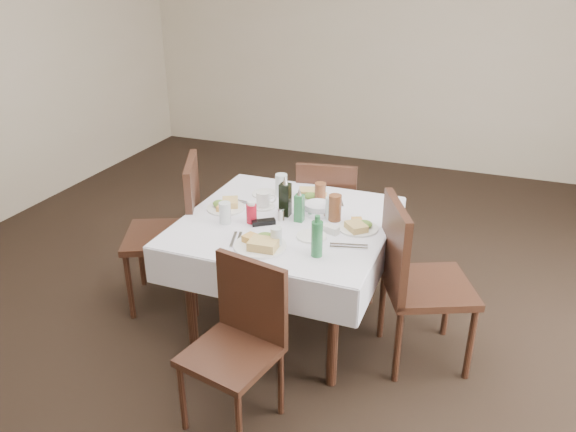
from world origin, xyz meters
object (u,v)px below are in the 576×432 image
(water_n, at_px, (281,185))
(oil_cruet_dark, at_px, (285,198))
(water_e, at_px, (331,208))
(coffee_mug, at_px, (264,200))
(oil_cruet_green, at_px, (299,207))
(dining_table, at_px, (287,232))
(chair_west, at_px, (177,224))
(green_bottle, at_px, (317,238))
(ketchup_bottle, at_px, (252,213))
(chair_north, at_px, (327,210))
(water_s, at_px, (276,237))
(water_w, at_px, (225,213))
(bread_basket, at_px, (318,208))
(chair_south, at_px, (241,334))
(chair_east, at_px, (413,274))

(water_n, distance_m, oil_cruet_dark, 0.32)
(water_e, xyz_separation_m, coffee_mug, (-0.45, 0.00, -0.02))
(oil_cruet_green, bearing_deg, dining_table, -174.27)
(chair_west, relative_size, oil_cruet_green, 4.77)
(green_bottle, bearing_deg, ketchup_bottle, 153.10)
(ketchup_bottle, xyz_separation_m, green_bottle, (0.49, -0.25, 0.04))
(chair_west, relative_size, ketchup_bottle, 7.53)
(dining_table, distance_m, green_bottle, 0.52)
(chair_north, relative_size, oil_cruet_dark, 3.43)
(chair_north, height_order, water_s, chair_north)
(water_w, height_order, ketchup_bottle, ketchup_bottle)
(green_bottle, bearing_deg, oil_cruet_dark, 129.21)
(water_w, distance_m, oil_cruet_dark, 0.38)
(dining_table, xyz_separation_m, water_s, (0.08, -0.35, 0.14))
(dining_table, xyz_separation_m, green_bottle, (0.31, -0.36, 0.19))
(dining_table, xyz_separation_m, chair_west, (-0.80, 0.02, -0.09))
(chair_north, xyz_separation_m, ketchup_bottle, (-0.21, -0.87, 0.31))
(dining_table, bearing_deg, water_w, -151.57)
(water_w, bearing_deg, chair_west, 157.79)
(chair_north, height_order, water_n, water_n)
(water_s, xyz_separation_m, water_e, (0.17, 0.47, 0.01))
(chair_west, height_order, ketchup_bottle, chair_west)
(oil_cruet_green, bearing_deg, bread_basket, 65.48)
(water_s, relative_size, oil_cruet_dark, 0.44)
(chair_south, height_order, water_w, water_w)
(dining_table, bearing_deg, chair_west, 178.78)
(water_w, relative_size, bread_basket, 0.69)
(chair_north, bearing_deg, chair_west, -138.36)
(chair_south, relative_size, bread_basket, 4.58)
(green_bottle, bearing_deg, chair_north, 104.27)
(dining_table, bearing_deg, chair_south, -85.26)
(water_e, distance_m, water_w, 0.64)
(chair_east, relative_size, water_w, 7.74)
(bread_basket, xyz_separation_m, oil_cruet_green, (-0.07, -0.15, 0.06))
(chair_south, relative_size, water_n, 5.90)
(water_e, distance_m, oil_cruet_dark, 0.29)
(water_e, height_order, water_w, water_e)
(chair_north, xyz_separation_m, water_n, (-0.20, -0.41, 0.32))
(chair_east, height_order, water_e, chair_east)
(chair_west, height_order, coffee_mug, chair_west)
(water_s, distance_m, ketchup_bottle, 0.35)
(bread_basket, bearing_deg, dining_table, -132.68)
(water_s, xyz_separation_m, green_bottle, (0.24, -0.01, 0.05))
(water_s, xyz_separation_m, oil_cruet_dark, (-0.11, 0.41, 0.06))
(chair_north, bearing_deg, oil_cruet_dark, -94.89)
(water_n, xyz_separation_m, water_e, (0.42, -0.23, -0.01))
(chair_north, bearing_deg, ketchup_bottle, -103.50)
(dining_table, relative_size, oil_cruet_dark, 4.68)
(water_s, height_order, oil_cruet_dark, oil_cruet_dark)
(oil_cruet_dark, xyz_separation_m, ketchup_bottle, (-0.15, -0.17, -0.05))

